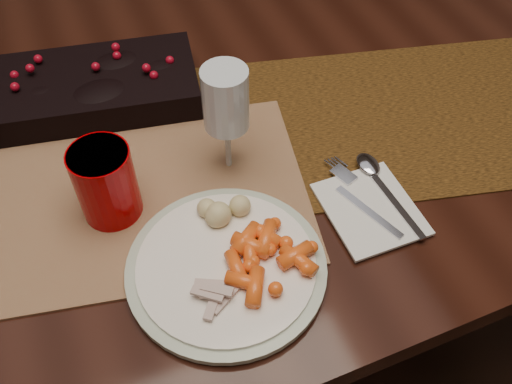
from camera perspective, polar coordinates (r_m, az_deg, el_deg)
name	(u,v)px	position (r m, az deg, el deg)	size (l,w,h in m)	color
floor	(214,318)	(1.55, -4.21, -12.44)	(5.00, 5.00, 0.00)	black
dining_table	(204,236)	(1.23, -5.21, -4.41)	(1.80, 1.00, 0.75)	black
table_runner	(238,134)	(0.89, -1.77, 5.82)	(1.66, 0.34, 0.00)	#301D02
centerpiece	(92,84)	(0.96, -16.09, 10.37)	(0.33, 0.17, 0.07)	black
placemat_main	(151,195)	(0.82, -10.44, -0.33)	(0.43, 0.32, 0.00)	brown
dinner_plate	(226,267)	(0.72, -3.00, -7.47)	(0.25, 0.25, 0.01)	white
baby_carrots	(261,257)	(0.71, 0.49, -6.54)	(0.12, 0.10, 0.02)	#F65A18
mashed_potatoes	(223,201)	(0.75, -3.33, -0.91)	(0.07, 0.07, 0.04)	tan
turkey_shreds	(213,293)	(0.69, -4.35, -10.07)	(0.06, 0.06, 0.01)	tan
napkin	(370,209)	(0.80, 11.36, -1.67)	(0.12, 0.14, 0.00)	white
fork	(362,202)	(0.80, 10.57, -0.98)	(0.02, 0.15, 0.00)	silver
spoon	(388,192)	(0.82, 13.04, -0.04)	(0.03, 0.15, 0.00)	silver
red_cup	(106,183)	(0.77, -14.78, 0.87)	(0.08, 0.08, 0.11)	#A60003
wine_glass	(227,123)	(0.78, -2.94, 6.94)	(0.06, 0.06, 0.17)	silver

